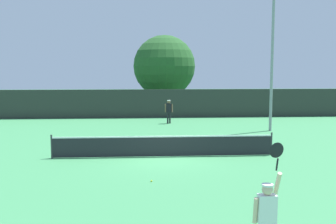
% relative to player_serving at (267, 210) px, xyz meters
% --- Properties ---
extents(ground_plane, '(120.00, 120.00, 0.00)m').
position_rel_player_serving_xyz_m(ground_plane, '(-1.64, 9.78, -1.08)').
color(ground_plane, '#387F4C').
extents(tennis_net, '(10.12, 0.08, 1.07)m').
position_rel_player_serving_xyz_m(tennis_net, '(-1.64, 9.78, -0.57)').
color(tennis_net, '#232328').
rests_on(tennis_net, ground).
extents(perimeter_fence, '(36.93, 0.12, 2.33)m').
position_rel_player_serving_xyz_m(perimeter_fence, '(-1.64, 24.19, 0.08)').
color(perimeter_fence, '#2D332D').
rests_on(perimeter_fence, ground).
extents(player_serving, '(0.68, 0.39, 2.48)m').
position_rel_player_serving_xyz_m(player_serving, '(0.00, 0.00, 0.00)').
color(player_serving, white).
rests_on(player_serving, ground).
extents(player_receiving, '(0.57, 0.25, 1.71)m').
position_rel_player_serving_xyz_m(player_receiving, '(-0.67, 20.66, -0.03)').
color(player_receiving, black).
rests_on(player_receiving, ground).
extents(tennis_ball, '(0.07, 0.07, 0.07)m').
position_rel_player_serving_xyz_m(tennis_ball, '(-2.28, 5.82, -1.05)').
color(tennis_ball, '#CCE033').
rests_on(tennis_ball, ground).
extents(light_pole, '(1.18, 0.28, 9.70)m').
position_rel_player_serving_xyz_m(light_pole, '(5.68, 16.85, 4.35)').
color(light_pole, gray).
rests_on(light_pole, ground).
extents(large_tree, '(5.76, 5.76, 7.12)m').
position_rel_player_serving_xyz_m(large_tree, '(-0.54, 28.79, 3.15)').
color(large_tree, brown).
rests_on(large_tree, ground).
extents(parked_car_near, '(2.09, 4.28, 1.69)m').
position_rel_player_serving_xyz_m(parked_car_near, '(-5.18, 31.33, -0.31)').
color(parked_car_near, navy).
rests_on(parked_car_near, ground).
extents(parked_car_mid, '(1.92, 4.21, 1.69)m').
position_rel_player_serving_xyz_m(parked_car_mid, '(0.66, 29.85, -0.31)').
color(parked_car_mid, navy).
rests_on(parked_car_mid, ground).
extents(parked_car_far, '(2.20, 4.33, 1.69)m').
position_rel_player_serving_xyz_m(parked_car_far, '(4.30, 32.36, -0.31)').
color(parked_car_far, navy).
rests_on(parked_car_far, ground).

